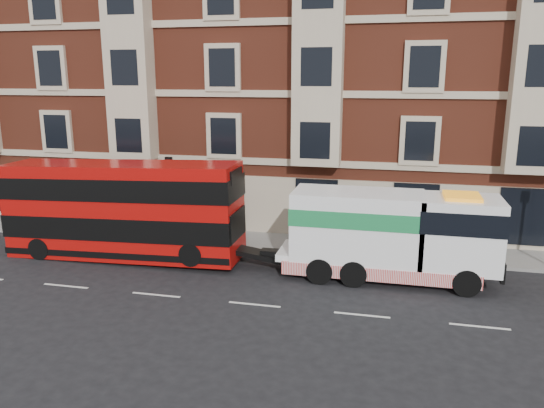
{
  "coord_description": "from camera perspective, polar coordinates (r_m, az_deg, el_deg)",
  "views": [
    {
      "loc": [
        4.83,
        -17.86,
        8.36
      ],
      "look_at": [
        -0.25,
        4.0,
        2.95
      ],
      "focal_mm": 35.0,
      "sensor_mm": 36.0,
      "label": 1
    }
  ],
  "objects": [
    {
      "name": "lamp_post_west",
      "position": [
        26.98,
        -10.9,
        1.16
      ],
      "size": [
        0.35,
        0.15,
        4.35
      ],
      "color": "black",
      "rests_on": "sidewalk"
    },
    {
      "name": "double_decker_bus",
      "position": [
        25.53,
        -15.8,
        -0.48
      ],
      "size": [
        11.15,
        2.56,
        4.51
      ],
      "color": "#AE0C09",
      "rests_on": "ground"
    },
    {
      "name": "sidewalk",
      "position": [
        27.11,
        2.2,
        -4.24
      ],
      "size": [
        90.0,
        3.0,
        0.15
      ],
      "primitive_type": "cube",
      "color": "slate",
      "rests_on": "ground"
    },
    {
      "name": "pedestrian",
      "position": [
        32.16,
        -21.67,
        -0.6
      ],
      "size": [
        0.75,
        0.65,
        1.74
      ],
      "primitive_type": "imported",
      "rotation": [
        0.0,
        0.0,
        -0.46
      ],
      "color": "black",
      "rests_on": "sidewalk"
    },
    {
      "name": "ground",
      "position": [
        20.3,
        -1.89,
        -10.76
      ],
      "size": [
        120.0,
        120.0,
        0.0
      ],
      "primitive_type": "plane",
      "color": "black",
      "rests_on": "ground"
    },
    {
      "name": "victorian_terrace",
      "position": [
        33.18,
        5.81,
        16.45
      ],
      "size": [
        45.0,
        12.0,
        20.4
      ],
      "color": "brown",
      "rests_on": "ground"
    },
    {
      "name": "tow_truck",
      "position": [
        22.56,
        12.29,
        -3.2
      ],
      "size": [
        8.93,
        2.64,
        3.72
      ],
      "color": "white",
      "rests_on": "ground"
    }
  ]
}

